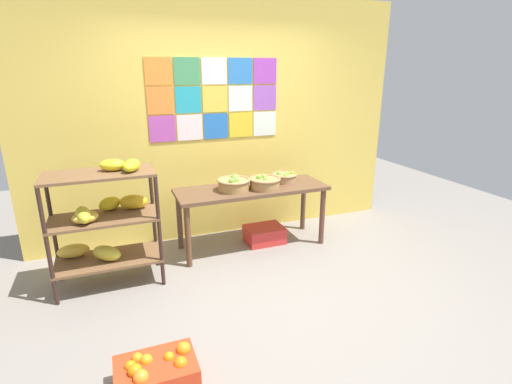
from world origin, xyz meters
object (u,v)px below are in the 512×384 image
object	(u,v)px
banana_shelf_unit	(104,217)
fruit_basket_right	(234,184)
fruit_basket_back_left	(265,183)
orange_crate_foreground	(156,375)
display_table	(252,195)
fruit_basket_left	(284,177)
produce_crate_under_table	(264,234)

from	to	relation	value
banana_shelf_unit	fruit_basket_right	world-z (taller)	banana_shelf_unit
fruit_basket_right	fruit_basket_back_left	xyz separation A→B (m)	(0.34, -0.06, -0.01)
fruit_basket_right	orange_crate_foreground	world-z (taller)	fruit_basket_right
display_table	fruit_basket_right	distance (m)	0.27
fruit_basket_left	orange_crate_foreground	size ratio (longest dim) A/B	0.57
fruit_basket_left	orange_crate_foreground	xyz separation A→B (m)	(-1.75, -1.85, -0.65)
fruit_basket_back_left	produce_crate_under_table	size ratio (longest dim) A/B	0.80
banana_shelf_unit	fruit_basket_back_left	distance (m)	1.68
display_table	fruit_basket_back_left	world-z (taller)	fruit_basket_back_left
orange_crate_foreground	fruit_basket_back_left	bearing A→B (deg)	49.53
fruit_basket_back_left	produce_crate_under_table	world-z (taller)	fruit_basket_back_left
fruit_basket_back_left	orange_crate_foreground	world-z (taller)	fruit_basket_back_left
fruit_basket_back_left	orange_crate_foreground	bearing A→B (deg)	-130.47
display_table	fruit_basket_left	xyz separation A→B (m)	(0.44, 0.08, 0.14)
banana_shelf_unit	produce_crate_under_table	bearing A→B (deg)	10.12
banana_shelf_unit	display_table	size ratio (longest dim) A/B	0.71
display_table	fruit_basket_left	world-z (taller)	fruit_basket_left
banana_shelf_unit	fruit_basket_left	xyz separation A→B (m)	(1.98, 0.35, 0.09)
banana_shelf_unit	orange_crate_foreground	distance (m)	1.62
banana_shelf_unit	fruit_basket_right	xyz separation A→B (m)	(1.33, 0.24, 0.11)
fruit_basket_left	fruit_basket_back_left	distance (m)	0.36
orange_crate_foreground	fruit_basket_right	bearing A→B (deg)	57.80
fruit_basket_right	orange_crate_foreground	xyz separation A→B (m)	(-1.10, -1.74, -0.67)
banana_shelf_unit	produce_crate_under_table	xyz separation A→B (m)	(1.72, 0.31, -0.57)
fruit_basket_right	produce_crate_under_table	xyz separation A→B (m)	(0.39, 0.07, -0.68)
display_table	fruit_basket_back_left	xyz separation A→B (m)	(0.12, -0.09, 0.16)
fruit_basket_left	produce_crate_under_table	world-z (taller)	fruit_basket_left
produce_crate_under_table	orange_crate_foreground	size ratio (longest dim) A/B	0.87
produce_crate_under_table	orange_crate_foreground	distance (m)	2.34
produce_crate_under_table	display_table	bearing A→B (deg)	-166.39
display_table	fruit_basket_left	distance (m)	0.47
fruit_basket_left	produce_crate_under_table	xyz separation A→B (m)	(-0.26, -0.04, -0.67)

